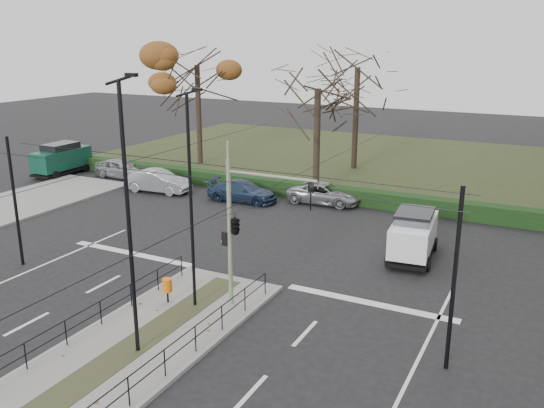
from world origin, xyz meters
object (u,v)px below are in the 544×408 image
at_px(rust_tree, 197,65).
at_px(bare_tree_near, 318,97).
at_px(parked_car_first, 121,168).
at_px(streetlamp_median_near, 129,219).
at_px(litter_bin, 167,286).
at_px(streetlamp_median_far, 191,200).
at_px(parked_car_fourth, 325,193).
at_px(parked_car_second, 158,181).
at_px(white_van, 413,234).
at_px(green_van, 62,158).
at_px(traffic_light, 237,223).
at_px(bare_tree_center, 357,75).
at_px(parked_car_third, 242,191).

height_order(rust_tree, bare_tree_near, rust_tree).
bearing_deg(rust_tree, parked_car_first, -110.33).
height_order(parked_car_first, rust_tree, rust_tree).
bearing_deg(bare_tree_near, streetlamp_median_near, -82.68).
relative_size(litter_bin, streetlamp_median_far, 0.12).
distance_m(litter_bin, streetlamp_median_near, 5.33).
height_order(streetlamp_median_near, parked_car_fourth, streetlamp_median_near).
relative_size(parked_car_second, parked_car_fourth, 0.98).
distance_m(white_van, green_van, 28.69).
bearing_deg(green_van, traffic_light, -30.03).
xyz_separation_m(traffic_light, litter_bin, (-2.58, -1.06, -2.63)).
xyz_separation_m(parked_car_second, bare_tree_center, (9.55, 12.77, 6.63)).
bearing_deg(parked_car_first, bare_tree_near, -76.74).
xyz_separation_m(green_van, bare_tree_center, (19.34, 11.90, 6.12)).
relative_size(parked_car_second, white_van, 1.03).
bearing_deg(bare_tree_near, parked_car_fourth, -54.97).
relative_size(streetlamp_median_near, streetlamp_median_far, 1.08).
distance_m(streetlamp_median_far, parked_car_third, 15.77).
distance_m(traffic_light, green_van, 27.25).
distance_m(parked_car_first, bare_tree_center, 19.29).
distance_m(rust_tree, bare_tree_center, 12.68).
height_order(parked_car_first, parked_car_second, parked_car_second).
relative_size(parked_car_third, bare_tree_near, 0.50).
height_order(parked_car_fourth, white_van, white_van).
xyz_separation_m(parked_car_second, green_van, (-9.79, 0.88, 0.51)).
bearing_deg(streetlamp_median_far, parked_car_second, 132.21).
relative_size(streetlamp_median_far, white_van, 1.87).
bearing_deg(bare_tree_center, bare_tree_near, -89.18).
bearing_deg(rust_tree, white_van, -32.22).
relative_size(parked_car_first, parked_car_third, 0.93).
bearing_deg(parked_car_first, bare_tree_center, -50.47).
relative_size(rust_tree, bare_tree_near, 1.14).
xyz_separation_m(parked_car_first, rust_tree, (2.53, 6.83, 7.30)).
bearing_deg(bare_tree_center, parked_car_third, -105.22).
distance_m(litter_bin, parked_car_fourth, 16.30).
xyz_separation_m(parked_car_second, parked_car_third, (6.25, 0.62, -0.09)).
xyz_separation_m(traffic_light, parked_car_fourth, (-2.56, 15.24, -2.83)).
bearing_deg(parked_car_first, litter_bin, -131.24).
distance_m(parked_car_third, parked_car_fourth, 5.27).
distance_m(streetlamp_median_far, rust_tree, 27.02).
bearing_deg(parked_car_second, litter_bin, -147.27).
distance_m(parked_car_first, white_van, 24.30).
xyz_separation_m(streetlamp_median_far, bare_tree_center, (-2.69, 26.27, 3.01)).
bearing_deg(parked_car_second, parked_car_fourth, -83.49).
distance_m(parked_car_first, rust_tree, 10.31).
bearing_deg(parked_car_third, rust_tree, 42.79).
bearing_deg(parked_car_fourth, bare_tree_center, 6.00).
xyz_separation_m(streetlamp_median_near, rust_tree, (-14.97, 26.02, 3.30)).
bearing_deg(parked_car_second, green_van, 78.66).
distance_m(litter_bin, parked_car_third, 15.20).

